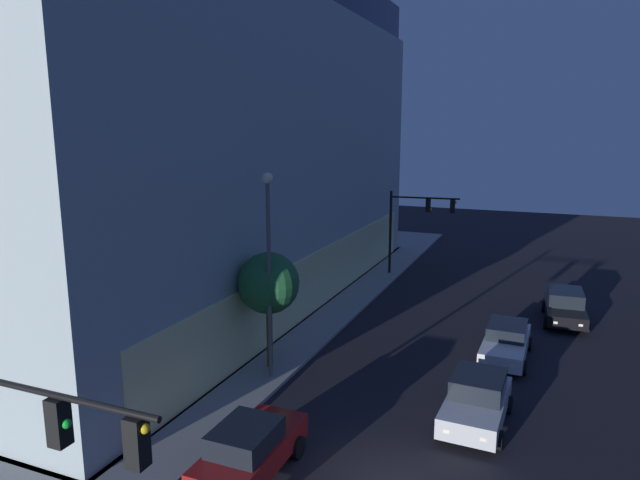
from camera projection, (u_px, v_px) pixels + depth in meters
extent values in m
cube|color=#4C4C51|center=(116.00, 281.00, 37.75)|extent=(35.74, 30.14, 0.15)
cube|color=#F2F1A5|center=(316.00, 278.00, 31.92)|extent=(31.80, 0.60, 3.30)
cube|color=#98A7AB|center=(106.00, 153.00, 36.09)|extent=(35.34, 29.74, 16.95)
cylinder|color=black|center=(46.00, 393.00, 9.88)|extent=(0.13, 4.92, 0.12)
cube|color=black|center=(59.00, 422.00, 9.89)|extent=(0.32, 0.32, 0.90)
sphere|color=green|center=(66.00, 424.00, 9.82)|extent=(0.18, 0.18, 0.18)
cube|color=black|center=(137.00, 442.00, 9.25)|extent=(0.32, 0.32, 0.90)
sphere|color=yellow|center=(145.00, 429.00, 9.13)|extent=(0.18, 0.18, 0.18)
cylinder|color=black|center=(390.00, 232.00, 39.22)|extent=(0.18, 0.18, 5.83)
cylinder|color=black|center=(425.00, 198.00, 38.06)|extent=(0.54, 4.63, 0.12)
cube|color=black|center=(428.00, 205.00, 38.09)|extent=(0.35, 0.35, 0.90)
sphere|color=yellow|center=(431.00, 210.00, 38.09)|extent=(0.18, 0.18, 0.18)
cube|color=black|center=(453.00, 206.00, 37.61)|extent=(0.35, 0.35, 0.90)
sphere|color=yellow|center=(455.00, 202.00, 37.51)|extent=(0.18, 0.18, 0.18)
cylinder|color=#5A5A5A|center=(269.00, 282.00, 22.30)|extent=(0.16, 0.16, 8.00)
sphere|color=#F9EFC6|center=(267.00, 178.00, 21.50)|extent=(0.44, 0.44, 0.44)
cylinder|color=#4B471E|center=(270.00, 336.00, 23.83)|extent=(0.26, 0.26, 2.65)
sphere|color=#236332|center=(269.00, 283.00, 23.37)|extent=(2.60, 2.60, 2.60)
cube|color=maroon|center=(251.00, 453.00, 16.58)|extent=(4.33, 1.80, 0.75)
cube|color=black|center=(245.00, 437.00, 16.15)|extent=(2.07, 1.62, 0.64)
cube|color=#F9F4CC|center=(268.00, 416.00, 18.69)|extent=(0.12, 0.20, 0.12)
cube|color=#F9F4CC|center=(297.00, 422.00, 18.29)|extent=(0.12, 0.20, 0.12)
cylinder|color=black|center=(248.00, 436.00, 18.20)|extent=(0.71, 0.24, 0.71)
cylinder|color=black|center=(298.00, 447.00, 17.53)|extent=(0.71, 0.24, 0.71)
cube|color=#B7BABF|center=(476.00, 406.00, 19.49)|extent=(4.34, 2.08, 0.71)
cube|color=black|center=(479.00, 384.00, 19.64)|extent=(2.18, 1.81, 0.68)
cube|color=#F9F4CC|center=(484.00, 439.00, 17.40)|extent=(0.13, 0.20, 0.12)
cube|color=#F9F4CC|center=(447.00, 431.00, 17.87)|extent=(0.13, 0.20, 0.12)
cylinder|color=black|center=(499.00, 440.00, 17.99)|extent=(0.65, 0.27, 0.64)
cylinder|color=black|center=(440.00, 427.00, 18.78)|extent=(0.65, 0.27, 0.64)
cylinder|color=black|center=(509.00, 404.00, 20.35)|extent=(0.65, 0.27, 0.64)
cylinder|color=black|center=(456.00, 394.00, 21.13)|extent=(0.65, 0.27, 0.64)
cube|color=silver|center=(506.00, 345.00, 25.12)|extent=(4.80, 1.94, 0.66)
cube|color=black|center=(507.00, 329.00, 25.32)|extent=(2.31, 1.69, 0.56)
cube|color=#F9F4CC|center=(513.00, 366.00, 22.82)|extent=(0.13, 0.20, 0.12)
cube|color=#F9F4CC|center=(486.00, 362.00, 23.25)|extent=(0.13, 0.20, 0.12)
cylinder|color=black|center=(524.00, 368.00, 23.50)|extent=(0.62, 0.26, 0.62)
cylinder|color=black|center=(480.00, 360.00, 24.23)|extent=(0.62, 0.26, 0.62)
cylinder|color=black|center=(529.00, 344.00, 26.14)|extent=(0.62, 0.26, 0.62)
cylinder|color=black|center=(489.00, 338.00, 26.87)|extent=(0.62, 0.26, 0.62)
cube|color=black|center=(565.00, 310.00, 29.93)|extent=(4.76, 2.15, 0.61)
cube|color=black|center=(565.00, 297.00, 30.13)|extent=(2.54, 1.85, 0.69)
cube|color=#F9F4CC|center=(581.00, 325.00, 27.63)|extent=(0.13, 0.21, 0.12)
cube|color=#F9F4CC|center=(555.00, 322.00, 28.01)|extent=(0.13, 0.21, 0.12)
cylinder|color=black|center=(587.00, 326.00, 28.34)|extent=(0.70, 0.27, 0.69)
cylinder|color=black|center=(546.00, 322.00, 28.97)|extent=(0.70, 0.27, 0.69)
cylinder|color=black|center=(581.00, 309.00, 31.02)|extent=(0.70, 0.27, 0.69)
cylinder|color=black|center=(544.00, 306.00, 31.65)|extent=(0.70, 0.27, 0.69)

